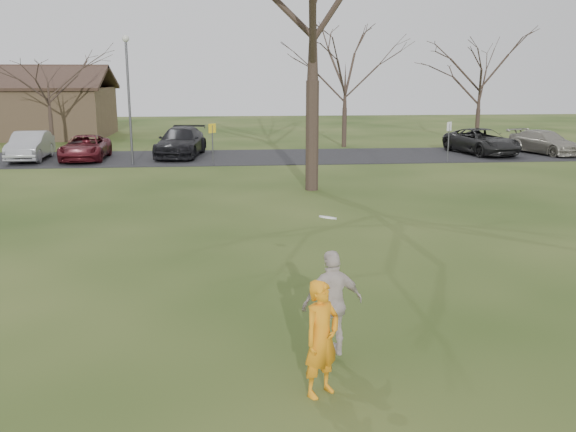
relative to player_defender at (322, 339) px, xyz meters
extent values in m
plane|color=#1E380F|center=(-0.01, 0.73, -0.84)|extent=(120.00, 120.00, 0.00)
cube|color=black|center=(-0.01, 25.73, -0.82)|extent=(62.00, 6.50, 0.04)
imported|color=orange|center=(0.00, 0.00, 0.00)|extent=(0.73, 0.69, 1.67)
imported|color=#9D9DA2|center=(-11.56, 25.45, -0.05)|extent=(1.81, 4.60, 1.49)
imported|color=#54131A|center=(-8.73, 25.28, -0.16)|extent=(2.22, 4.65, 1.28)
imported|color=black|center=(-3.82, 26.28, -0.02)|extent=(2.85, 5.61, 1.56)
imported|color=black|center=(13.01, 25.68, -0.09)|extent=(3.32, 5.46, 1.42)
imported|color=gray|center=(16.62, 25.46, -0.15)|extent=(3.20, 4.84, 1.30)
imported|color=beige|center=(0.31, 0.95, 0.14)|extent=(1.06, 0.64, 1.68)
cylinder|color=white|center=(0.24, 1.06, 1.48)|extent=(0.28, 0.27, 0.11)
cylinder|color=#47474C|center=(-6.01, 23.23, 2.16)|extent=(0.12, 0.12, 6.00)
sphere|color=beige|center=(-6.01, 23.23, 5.26)|extent=(0.34, 0.34, 0.34)
cylinder|color=#47474C|center=(-2.01, 22.73, 0.16)|extent=(0.06, 0.06, 2.00)
cube|color=yellow|center=(-2.01, 22.73, 1.01)|extent=(0.35, 0.35, 0.45)
cylinder|color=#47474C|center=(9.99, 22.73, 0.16)|extent=(0.06, 0.06, 2.00)
cube|color=silver|center=(9.99, 22.73, 1.01)|extent=(0.35, 0.35, 0.45)
camera|label=1|loc=(-1.23, -7.83, 3.56)|focal=38.35mm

